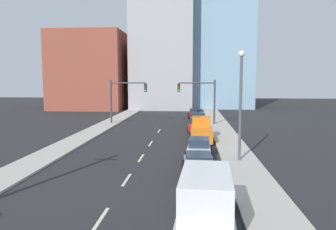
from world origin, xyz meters
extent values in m
cube|color=#ADA89E|center=(-7.22, 45.36, 0.08)|extent=(2.63, 90.72, 0.15)
cube|color=#ADA89E|center=(7.22, 45.36, 0.08)|extent=(2.63, 90.72, 0.15)
cube|color=beige|center=(0.00, 8.51, 0.00)|extent=(0.16, 2.40, 0.01)
cube|color=beige|center=(0.00, 13.95, 0.00)|extent=(0.16, 2.40, 0.01)
cube|color=beige|center=(0.00, 19.31, 0.00)|extent=(0.16, 2.40, 0.01)
cube|color=beige|center=(0.00, 24.89, 0.00)|extent=(0.16, 2.40, 0.01)
cube|color=beige|center=(0.00, 32.30, 0.00)|extent=(0.16, 2.40, 0.01)
cube|color=brown|center=(-16.64, 61.96, 7.54)|extent=(14.00, 16.00, 15.08)
cube|color=#99999E|center=(-2.23, 65.96, 11.81)|extent=(12.00, 20.00, 23.62)
cube|color=#7A9EB7|center=(9.44, 69.96, 14.15)|extent=(13.00, 20.00, 28.30)
cylinder|color=#38383D|center=(-6.89, 37.83, 2.91)|extent=(0.24, 0.24, 5.81)
cylinder|color=#38383D|center=(-4.59, 37.83, 5.41)|extent=(4.59, 0.16, 0.16)
cube|color=black|center=(-2.30, 37.83, 4.78)|extent=(0.34, 0.32, 1.10)
cylinder|color=#4C0C0C|center=(-2.30, 37.66, 5.12)|extent=(0.22, 0.04, 0.22)
cylinder|color=#593F0C|center=(-2.30, 37.66, 4.78)|extent=(0.22, 0.04, 0.22)
cylinder|color=#26E53F|center=(-2.30, 37.66, 4.44)|extent=(0.22, 0.04, 0.22)
cylinder|color=#38383D|center=(6.62, 37.83, 2.91)|extent=(0.24, 0.24, 5.81)
cylinder|color=#38383D|center=(4.32, 37.83, 5.41)|extent=(4.59, 0.16, 0.16)
cube|color=black|center=(2.02, 37.83, 4.78)|extent=(0.34, 0.32, 1.10)
cylinder|color=#4C0C0C|center=(2.02, 37.66, 5.12)|extent=(0.22, 0.04, 0.22)
cylinder|color=#593F0C|center=(2.02, 37.66, 4.78)|extent=(0.22, 0.04, 0.22)
cylinder|color=#26E53F|center=(2.02, 37.66, 4.44)|extent=(0.22, 0.04, 0.22)
cylinder|color=#4C4C51|center=(7.14, 18.64, 3.69)|extent=(0.20, 0.20, 7.37)
sphere|color=white|center=(7.14, 18.64, 7.59)|extent=(0.44, 0.44, 0.44)
cube|color=#B2B2BC|center=(4.36, 8.09, 0.49)|extent=(2.48, 6.38, 0.64)
cube|color=silver|center=(4.34, 7.77, 1.55)|extent=(2.09, 3.98, 1.49)
cylinder|color=black|center=(3.36, 10.09, 0.30)|extent=(0.25, 0.62, 0.61)
cylinder|color=black|center=(5.57, 9.97, 0.30)|extent=(0.25, 0.62, 0.61)
cube|color=slate|center=(4.21, 15.02, 0.48)|extent=(1.96, 4.64, 0.61)
cube|color=#1E2838|center=(4.21, 15.02, 1.07)|extent=(1.62, 2.13, 0.57)
cylinder|color=black|center=(3.25, 16.38, 0.32)|extent=(0.25, 0.65, 0.64)
cylinder|color=black|center=(5.02, 16.48, 0.32)|extent=(0.25, 0.65, 0.64)
cylinder|color=black|center=(3.40, 13.56, 0.32)|extent=(0.25, 0.65, 0.64)
cylinder|color=black|center=(5.18, 13.66, 0.32)|extent=(0.25, 0.65, 0.64)
cube|color=silver|center=(4.32, 20.08, 0.50)|extent=(1.88, 4.35, 0.64)
cube|color=#1E2838|center=(4.32, 20.08, 1.12)|extent=(1.58, 1.99, 0.60)
cylinder|color=black|center=(3.49, 21.45, 0.34)|extent=(0.25, 0.68, 0.67)
cylinder|color=black|center=(5.26, 21.38, 0.34)|extent=(0.25, 0.68, 0.67)
cylinder|color=black|center=(3.38, 18.79, 0.34)|extent=(0.25, 0.68, 0.67)
cylinder|color=black|center=(5.15, 18.72, 0.34)|extent=(0.25, 0.68, 0.67)
cube|color=orange|center=(4.65, 26.50, 0.70)|extent=(1.97, 5.23, 1.07)
cube|color=orange|center=(4.65, 27.28, 1.75)|extent=(1.73, 1.57, 1.01)
cylinder|color=black|center=(3.64, 28.12, 0.31)|extent=(0.22, 0.61, 0.61)
cylinder|color=black|center=(5.66, 28.12, 0.31)|extent=(0.22, 0.61, 0.61)
cylinder|color=black|center=(3.64, 24.88, 0.31)|extent=(0.22, 0.61, 0.61)
cylinder|color=black|center=(5.67, 24.88, 0.31)|extent=(0.22, 0.61, 0.61)
cube|color=red|center=(4.41, 32.92, 0.53)|extent=(2.06, 4.87, 0.72)
cube|color=#1E2838|center=(4.41, 32.92, 1.21)|extent=(1.71, 2.23, 0.64)
cylinder|color=black|center=(3.53, 34.45, 0.30)|extent=(0.25, 0.62, 0.61)
cylinder|color=black|center=(5.43, 34.36, 0.30)|extent=(0.25, 0.62, 0.61)
cylinder|color=black|center=(3.39, 31.48, 0.30)|extent=(0.25, 0.62, 0.61)
cylinder|color=black|center=(5.29, 31.39, 0.30)|extent=(0.25, 0.62, 0.61)
cube|color=tan|center=(4.53, 38.99, 0.52)|extent=(1.93, 4.37, 0.67)
cube|color=#1E2838|center=(4.53, 38.99, 1.17)|extent=(1.62, 2.00, 0.62)
cylinder|color=black|center=(3.69, 40.36, 0.35)|extent=(0.25, 0.70, 0.69)
cylinder|color=black|center=(5.49, 40.28, 0.35)|extent=(0.25, 0.70, 0.69)
cylinder|color=black|center=(3.57, 37.70, 0.35)|extent=(0.25, 0.70, 0.69)
cylinder|color=black|center=(5.37, 37.62, 0.35)|extent=(0.25, 0.70, 0.69)
cube|color=maroon|center=(4.22, 45.32, 0.51)|extent=(2.04, 4.43, 0.69)
cube|color=#1E2838|center=(4.22, 45.32, 1.17)|extent=(1.70, 2.03, 0.62)
cylinder|color=black|center=(3.20, 46.62, 0.31)|extent=(0.25, 0.62, 0.61)
cylinder|color=black|center=(5.10, 46.71, 0.31)|extent=(0.25, 0.62, 0.61)
cylinder|color=black|center=(3.33, 43.93, 0.31)|extent=(0.25, 0.62, 0.61)
cylinder|color=black|center=(5.23, 44.02, 0.31)|extent=(0.25, 0.62, 0.61)
camera|label=1|loc=(3.81, -4.42, 5.82)|focal=35.00mm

